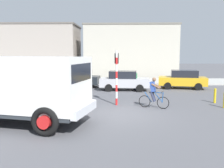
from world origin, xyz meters
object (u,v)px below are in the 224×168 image
truck_foreground (26,86)px  car_red_near (124,80)px  car_white_mid (183,79)px  traffic_light_pole (117,70)px  bollard_far (215,96)px  car_far_side (78,78)px  pedestrian_near_kerb (135,80)px  cyclist (154,93)px

truck_foreground → car_red_near: size_ratio=1.42×
car_white_mid → car_red_near: bearing=-167.2°
traffic_light_pole → car_red_near: (0.57, 5.77, -1.25)m
car_white_mid → bollard_far: size_ratio=4.70×
truck_foreground → car_red_near: bearing=65.9°
car_red_near → car_far_side: size_ratio=0.99×
pedestrian_near_kerb → bollard_far: bearing=-48.2°
traffic_light_pole → car_far_side: bearing=115.4°
car_white_mid → car_far_side: bearing=176.0°
traffic_light_pole → car_far_side: size_ratio=0.77×
traffic_light_pole → car_far_side: (-3.60, 7.57, -1.25)m
car_white_mid → car_far_side: size_ratio=1.02×
truck_foreground → car_white_mid: 14.60m
truck_foreground → bollard_far: size_ratio=6.46×
truck_foreground → cyclist: bearing=29.0°
cyclist → traffic_light_pole: 2.54m
car_far_side → bollard_far: size_ratio=4.59×
truck_foreground → pedestrian_near_kerb: size_ratio=3.59×
truck_foreground → cyclist: size_ratio=3.38×
cyclist → car_red_near: bearing=102.8°
cyclist → car_white_mid: bearing=65.2°
car_white_mid → bollard_far: bearing=-86.4°
cyclist → pedestrian_near_kerb: 6.69m
car_red_near → pedestrian_near_kerb: bearing=3.5°
truck_foreground → pedestrian_near_kerb: bearing=61.9°
traffic_light_pole → bollard_far: (6.06, 0.70, -1.62)m
truck_foreground → car_red_near: 10.86m
pedestrian_near_kerb → truck_foreground: bearing=-118.1°
car_white_mid → pedestrian_near_kerb: size_ratio=2.61×
truck_foreground → pedestrian_near_kerb: 11.30m
cyclist → truck_foreground: bearing=-151.0°
traffic_light_pole → bollard_far: bearing=6.6°
cyclist → car_far_side: cyclist is taller
truck_foreground → car_far_side: (0.24, 11.69, -0.85)m
car_red_near → car_far_side: bearing=156.6°
cyclist → bollard_far: cyclist is taller
car_far_side → pedestrian_near_kerb: pedestrian_near_kerb is taller
truck_foreground → car_white_mid: truck_foreground is taller
car_white_mid → pedestrian_near_kerb: pedestrian_near_kerb is taller
traffic_light_pole → cyclist: bearing=-22.0°
car_far_side → pedestrian_near_kerb: size_ratio=2.55×
traffic_light_pole → pedestrian_near_kerb: 6.13m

